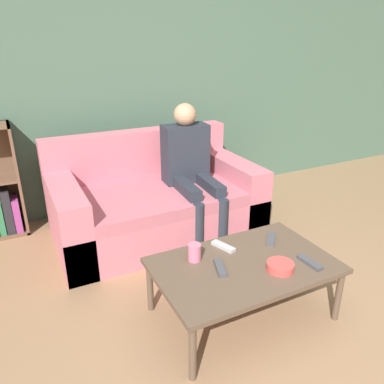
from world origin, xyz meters
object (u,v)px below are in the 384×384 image
at_px(tv_remote_0, 271,239).
at_px(tv_remote_3, 223,246).
at_px(cup_near, 195,252).
at_px(tv_remote_1, 310,262).
at_px(couch, 155,202).
at_px(tv_remote_2, 220,268).
at_px(coffee_table, 244,268).
at_px(person_adult, 190,161).
at_px(snack_bowl, 280,266).

relative_size(tv_remote_0, tv_remote_3, 0.90).
relative_size(cup_near, tv_remote_1, 0.62).
xyz_separation_m(couch, tv_remote_2, (-0.09, -1.27, 0.10)).
bearing_deg(tv_remote_2, coffee_table, 14.35).
relative_size(couch, coffee_table, 1.60).
bearing_deg(coffee_table, tv_remote_1, -27.78).
xyz_separation_m(couch, tv_remote_3, (0.05, -1.07, 0.10)).
xyz_separation_m(couch, person_adult, (0.29, -0.10, 0.36)).
relative_size(coffee_table, tv_remote_0, 6.76).
xyz_separation_m(cup_near, tv_remote_3, (0.23, 0.04, -0.04)).
bearing_deg(tv_remote_0, snack_bowl, -77.32).
height_order(cup_near, tv_remote_3, cup_near).
bearing_deg(cup_near, coffee_table, -33.81).
bearing_deg(tv_remote_2, tv_remote_1, -2.39).
distance_m(person_adult, tv_remote_0, 1.07).
xyz_separation_m(couch, tv_remote_0, (0.39, -1.13, 0.10)).
distance_m(coffee_table, person_adult, 1.24).
distance_m(tv_remote_0, tv_remote_2, 0.50).
bearing_deg(tv_remote_0, tv_remote_1, -43.20).
bearing_deg(cup_near, tv_remote_1, -30.41).
bearing_deg(couch, tv_remote_1, -74.15).
distance_m(tv_remote_0, tv_remote_3, 0.34).
bearing_deg(person_adult, tv_remote_2, -104.83).
height_order(cup_near, tv_remote_0, cup_near).
xyz_separation_m(cup_near, tv_remote_1, (0.59, -0.35, -0.04)).
height_order(coffee_table, tv_remote_2, tv_remote_2).
bearing_deg(tv_remote_2, tv_remote_3, 73.17).
distance_m(cup_near, tv_remote_2, 0.18).
distance_m(tv_remote_2, tv_remote_3, 0.24).
xyz_separation_m(tv_remote_1, snack_bowl, (-0.20, 0.03, 0.01)).
bearing_deg(tv_remote_2, couch, 104.56).
xyz_separation_m(coffee_table, cup_near, (-0.25, 0.17, 0.09)).
xyz_separation_m(tv_remote_0, snack_bowl, (-0.17, -0.30, 0.01)).
distance_m(coffee_table, tv_remote_3, 0.22).
bearing_deg(tv_remote_3, tv_remote_1, -65.87).
bearing_deg(person_adult, tv_remote_1, -81.68).
relative_size(couch, tv_remote_1, 9.97).
distance_m(tv_remote_0, tv_remote_1, 0.33).
xyz_separation_m(person_adult, tv_remote_0, (0.09, -1.04, -0.26)).
distance_m(coffee_table, tv_remote_0, 0.35).
bearing_deg(person_adult, tv_remote_3, -100.68).
relative_size(cup_near, tv_remote_2, 0.60).
height_order(cup_near, tv_remote_2, cup_near).
bearing_deg(tv_remote_1, tv_remote_0, 91.90).
bearing_deg(snack_bowl, coffee_table, 135.08).
relative_size(coffee_table, person_adult, 0.95).
xyz_separation_m(couch, cup_near, (-0.18, -1.12, 0.15)).
height_order(person_adult, snack_bowl, person_adult).
distance_m(person_adult, snack_bowl, 1.36).
height_order(tv_remote_2, snack_bowl, snack_bowl).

